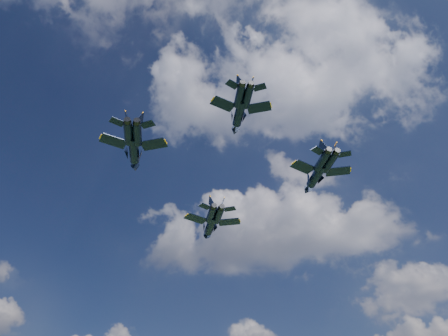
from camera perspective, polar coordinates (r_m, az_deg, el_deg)
The scene contains 4 objects.
jet_lead at distance 107.56m, azimuth -1.78°, elevation -7.53°, with size 12.98×17.57×4.24m.
jet_left at distance 90.25m, azimuth -11.65°, elevation 2.18°, with size 12.63×17.43×4.15m.
jet_right at distance 96.26m, azimuth 11.89°, elevation -1.06°, with size 12.69×17.19×4.15m.
jet_slot at distance 78.51m, azimuth 1.96°, elevation 7.03°, with size 10.29×14.14×3.37m.
Camera 1 is at (15.25, -64.90, 7.69)m, focal length 35.00 mm.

